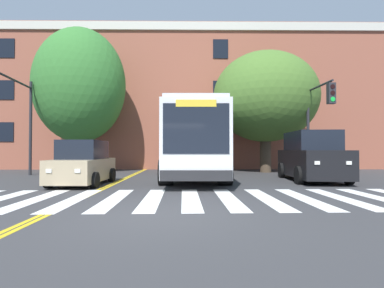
# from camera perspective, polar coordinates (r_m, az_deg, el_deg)

# --- Properties ---
(ground_plane) EXTENTS (120.00, 120.00, 0.00)m
(ground_plane) POSITION_cam_1_polar(r_m,az_deg,el_deg) (6.77, -6.25, -13.28)
(ground_plane) COLOR #38383A
(crosswalk) EXTENTS (13.93, 4.26, 0.01)m
(crosswalk) POSITION_cam_1_polar(r_m,az_deg,el_deg) (8.82, -0.26, -10.40)
(crosswalk) COLOR white
(crosswalk) RESTS_ON ground
(lane_line_yellow_inner) EXTENTS (0.12, 36.00, 0.01)m
(lane_line_yellow_inner) POSITION_cam_1_polar(r_m,az_deg,el_deg) (22.98, -8.76, -4.64)
(lane_line_yellow_inner) COLOR gold
(lane_line_yellow_inner) RESTS_ON ground
(lane_line_yellow_outer) EXTENTS (0.12, 36.00, 0.01)m
(lane_line_yellow_outer) POSITION_cam_1_polar(r_m,az_deg,el_deg) (22.96, -8.36, -4.65)
(lane_line_yellow_outer) COLOR gold
(lane_line_yellow_outer) RESTS_ON ground
(city_bus) EXTENTS (3.01, 10.61, 3.38)m
(city_bus) POSITION_cam_1_polar(r_m,az_deg,el_deg) (15.32, 0.49, 0.35)
(city_bus) COLOR white
(city_bus) RESTS_ON ground
(car_tan_near_lane) EXTENTS (2.00, 3.74, 1.81)m
(car_tan_near_lane) POSITION_cam_1_polar(r_m,az_deg,el_deg) (13.08, -20.01, -3.65)
(car_tan_near_lane) COLOR tan
(car_tan_near_lane) RESTS_ON ground
(car_black_far_lane) EXTENTS (2.47, 4.86, 2.27)m
(car_black_far_lane) POSITION_cam_1_polar(r_m,az_deg,el_deg) (14.84, 21.78, -2.37)
(car_black_far_lane) COLOR black
(car_black_far_lane) RESTS_ON ground
(car_teal_behind_bus) EXTENTS (2.23, 4.78, 2.40)m
(car_teal_behind_bus) POSITION_cam_1_polar(r_m,az_deg,el_deg) (26.12, 1.15, -1.76)
(car_teal_behind_bus) COLOR #236B70
(car_teal_behind_bus) RESTS_ON ground
(traffic_light_near_corner) EXTENTS (0.36, 2.79, 5.22)m
(traffic_light_near_corner) POSITION_cam_1_polar(r_m,az_deg,el_deg) (17.06, 22.75, 5.73)
(traffic_light_near_corner) COLOR #28282D
(traffic_light_near_corner) RESTS_ON ground
(traffic_light_far_corner) EXTENTS (0.65, 4.14, 5.30)m
(traffic_light_far_corner) POSITION_cam_1_polar(r_m,az_deg,el_deg) (17.80, -30.46, 6.16)
(traffic_light_far_corner) COLOR #28282D
(traffic_light_far_corner) RESTS_ON ground
(street_tree_curbside_large) EXTENTS (7.40, 7.04, 7.66)m
(street_tree_curbside_large) POSITION_cam_1_polar(r_m,az_deg,el_deg) (19.85, 13.78, 8.65)
(street_tree_curbside_large) COLOR #4C3D2D
(street_tree_curbside_large) RESTS_ON ground
(street_tree_curbside_small) EXTENTS (7.09, 6.73, 9.17)m
(street_tree_curbside_small) POSITION_cam_1_polar(r_m,az_deg,el_deg) (20.70, -20.62, 10.36)
(street_tree_curbside_small) COLOR brown
(street_tree_curbside_small) RESTS_ON ground
(building_facade) EXTENTS (38.69, 10.08, 10.84)m
(building_facade) POSITION_cam_1_polar(r_m,az_deg,el_deg) (27.02, 4.34, 7.41)
(building_facade) COLOR #9E5642
(building_facade) RESTS_ON ground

